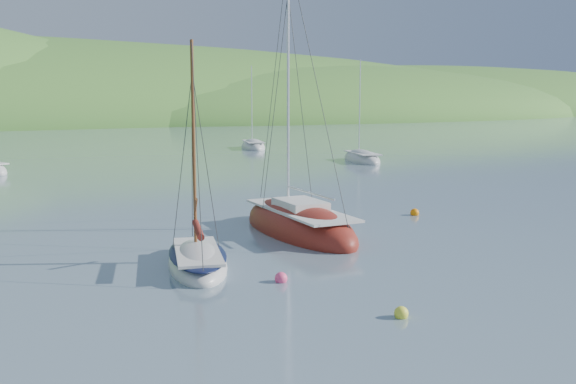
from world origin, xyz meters
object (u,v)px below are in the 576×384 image
sloop_red (299,227)px  distant_sloop_d (362,160)px  daysailer_white (197,261)px  distant_sloop_b (253,147)px

sloop_red → distant_sloop_d: size_ratio=1.28×
distant_sloop_d → sloop_red: bearing=-113.7°
distant_sloop_d → daysailer_white: bearing=-117.2°
distant_sloop_d → distant_sloop_b: bearing=112.6°
sloop_red → distant_sloop_b: 49.49m
daysailer_white → distant_sloop_b: distant_sloop_b is taller
daysailer_white → sloop_red: (6.18, 3.40, 0.04)m
sloop_red → distant_sloop_d: sloop_red is taller
daysailer_white → sloop_red: size_ratio=0.64×
sloop_red → distant_sloop_b: sloop_red is taller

